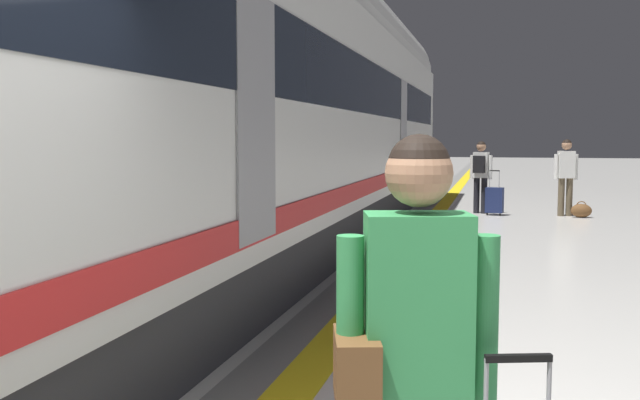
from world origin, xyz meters
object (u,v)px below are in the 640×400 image
(suitcase_near, at_px, (495,200))
(passenger_mid, at_px, (566,172))
(traveller_foreground, at_px, (412,352))
(duffel_bag_mid, at_px, (581,211))
(high_speed_train, at_px, (256,84))
(passenger_near, at_px, (481,171))

(suitcase_near, bearing_deg, passenger_mid, 9.23)
(suitcase_near, bearing_deg, traveller_foreground, -90.85)
(passenger_mid, bearing_deg, duffel_bag_mid, -37.16)
(high_speed_train, bearing_deg, passenger_near, 66.64)
(passenger_near, xyz_separation_m, passenger_mid, (1.85, -0.08, 0.01))
(suitcase_near, bearing_deg, high_speed_train, -116.69)
(suitcase_near, height_order, passenger_mid, passenger_mid)
(high_speed_train, distance_m, suitcase_near, 7.67)
(traveller_foreground, height_order, passenger_near, traveller_foreground)
(passenger_near, height_order, suitcase_near, passenger_near)
(high_speed_train, xyz_separation_m, traveller_foreground, (3.10, -7.22, -1.48))
(high_speed_train, distance_m, passenger_mid, 8.50)
(high_speed_train, relative_size, passenger_near, 16.19)
(traveller_foreground, bearing_deg, high_speed_train, 113.26)
(high_speed_train, bearing_deg, passenger_mid, 54.73)
(passenger_near, height_order, passenger_mid, passenger_mid)
(passenger_near, relative_size, passenger_mid, 0.97)
(passenger_near, xyz_separation_m, suitcase_near, (0.33, -0.33, -0.64))
(duffel_bag_mid, bearing_deg, passenger_near, 171.58)
(passenger_near, relative_size, duffel_bag_mid, 3.76)
(traveller_foreground, bearing_deg, suitcase_near, 89.15)
(high_speed_train, relative_size, traveller_foreground, 15.19)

